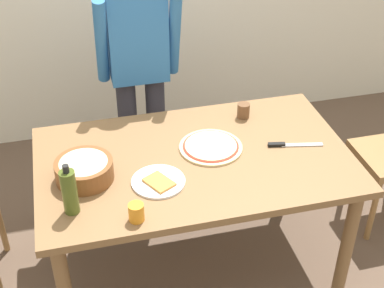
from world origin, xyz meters
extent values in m
plane|color=brown|center=(0.00, 0.00, 0.00)|extent=(8.00, 8.00, 0.00)
cube|color=brown|center=(0.00, 0.00, 0.74)|extent=(1.60, 0.96, 0.04)
cylinder|color=brown|center=(0.72, -0.40, 0.36)|extent=(0.07, 0.07, 0.72)
cylinder|color=brown|center=(-0.72, 0.40, 0.36)|extent=(0.07, 0.07, 0.72)
cylinder|color=brown|center=(0.72, 0.40, 0.36)|extent=(0.07, 0.07, 0.72)
cylinder|color=#2D2D38|center=(-0.24, 0.76, 0.42)|extent=(0.12, 0.12, 0.85)
cylinder|color=#2D2D38|center=(-0.06, 0.76, 0.42)|extent=(0.12, 0.12, 0.85)
cube|color=#2D6BAD|center=(-0.15, 0.76, 1.12)|extent=(0.34, 0.20, 0.55)
cylinder|color=#2D6BAD|center=(-0.36, 0.71, 1.12)|extent=(0.07, 0.21, 0.55)
cylinder|color=#2D6BAD|center=(0.06, 0.71, 1.12)|extent=(0.07, 0.21, 0.55)
cylinder|color=olive|center=(-1.07, 0.37, 0.23)|extent=(0.04, 0.04, 0.45)
cylinder|color=olive|center=(1.08, 0.27, 0.23)|extent=(0.04, 0.04, 0.45)
cylinder|color=olive|center=(1.08, -0.07, 0.23)|extent=(0.04, 0.04, 0.45)
cylinder|color=beige|center=(0.10, 0.06, 0.77)|extent=(0.33, 0.33, 0.01)
cylinder|color=#B22D1E|center=(0.10, 0.06, 0.77)|extent=(0.29, 0.29, 0.00)
cylinder|color=beige|center=(0.10, 0.06, 0.78)|extent=(0.27, 0.27, 0.00)
cylinder|color=white|center=(-0.22, -0.16, 0.77)|extent=(0.26, 0.26, 0.01)
cube|color=#CC8438|center=(-0.22, -0.18, 0.78)|extent=(0.16, 0.17, 0.01)
cylinder|color=brown|center=(-0.55, -0.04, 0.81)|extent=(0.28, 0.28, 0.10)
ellipsoid|color=beige|center=(-0.55, -0.04, 0.85)|extent=(0.25, 0.25, 0.05)
cylinder|color=#47561E|center=(-0.63, -0.26, 0.87)|extent=(0.07, 0.07, 0.22)
cylinder|color=black|center=(-0.63, -0.26, 1.00)|extent=(0.03, 0.03, 0.04)
cylinder|color=orange|center=(-0.36, -0.39, 0.80)|extent=(0.07, 0.07, 0.08)
cylinder|color=brown|center=(0.36, 0.31, 0.80)|extent=(0.07, 0.07, 0.08)
cube|color=silver|center=(0.58, -0.03, 0.76)|extent=(0.22, 0.07, 0.01)
cube|color=black|center=(0.44, -0.01, 0.77)|extent=(0.09, 0.04, 0.02)
camera|label=1|loc=(-0.57, -2.21, 2.42)|focal=51.81mm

